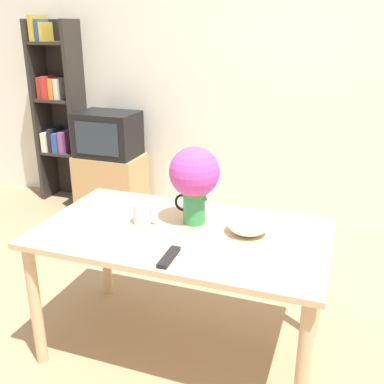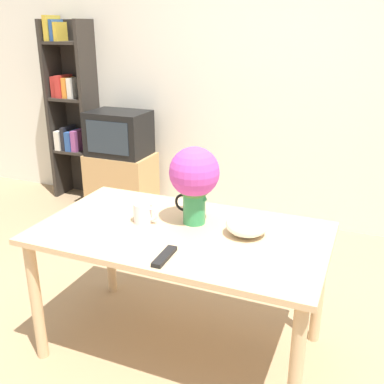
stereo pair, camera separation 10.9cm
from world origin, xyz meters
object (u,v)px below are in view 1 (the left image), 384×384
Objects in this scene: flower_vase at (194,178)px; tv_set at (108,134)px; coffee_mug at (143,214)px; white_bowl at (248,223)px.

flower_vase is 0.76× the size of tv_set.
coffee_mug is 0.55m from white_bowl.
coffee_mug is 0.25× the size of tv_set.
tv_set is (-1.11, 1.59, -0.01)m from coffee_mug.
flower_vase is 2.03m from tv_set.
tv_set is at bearing 125.00° from coffee_mug.
coffee_mug is at bearing -158.19° from flower_vase.
white_bowl is 2.25m from tv_set.
tv_set reaches higher than coffee_mug.
coffee_mug is (-0.25, -0.10, -0.20)m from flower_vase.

